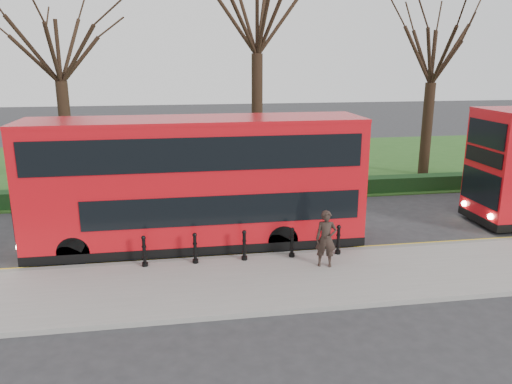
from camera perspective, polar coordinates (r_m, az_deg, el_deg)
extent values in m
plane|color=#28282B|center=(18.36, -0.89, -6.49)|extent=(120.00, 120.00, 0.00)
cube|color=gray|center=(15.61, 0.76, -10.22)|extent=(60.00, 4.00, 0.15)
cube|color=slate|center=(17.42, -0.40, -7.45)|extent=(60.00, 0.25, 0.16)
cube|color=#244D19|center=(32.69, -4.80, 3.13)|extent=(60.00, 18.00, 0.06)
cube|color=black|center=(24.66, -3.24, 0.11)|extent=(60.00, 0.90, 0.80)
cube|color=yellow|center=(17.72, -0.56, -7.29)|extent=(60.00, 0.10, 0.01)
cube|color=yellow|center=(17.90, -0.66, -7.05)|extent=(60.00, 0.10, 0.01)
cylinder|color=black|center=(27.73, -20.83, 5.92)|extent=(0.60, 0.60, 5.63)
cylinder|color=black|center=(27.47, 0.12, 8.25)|extent=(0.60, 0.60, 6.99)
cylinder|color=black|center=(30.82, 18.92, 6.71)|extent=(0.60, 0.60, 5.41)
cylinder|color=black|center=(16.73, -12.65, -6.68)|extent=(0.15, 0.15, 1.00)
cylinder|color=black|center=(16.70, -6.98, -6.45)|extent=(0.15, 0.15, 1.00)
cylinder|color=black|center=(16.84, -1.35, -6.16)|extent=(0.15, 0.15, 1.00)
cylinder|color=black|center=(17.13, 4.14, -5.82)|extent=(0.15, 0.15, 1.00)
cylinder|color=black|center=(17.57, 9.39, -5.45)|extent=(0.15, 0.15, 1.00)
cube|color=#B80D14|center=(17.95, -6.79, 1.44)|extent=(11.81, 2.68, 4.35)
cube|color=black|center=(18.59, -6.58, -5.25)|extent=(11.83, 2.70, 0.32)
cube|color=black|center=(16.91, -3.57, -2.07)|extent=(9.45, 0.04, 1.02)
cube|color=black|center=(16.39, -6.68, 4.27)|extent=(11.17, 0.04, 1.13)
cube|color=black|center=(18.60, -25.38, 1.66)|extent=(0.06, 2.36, 0.59)
cylinder|color=black|center=(17.74, -20.10, -6.38)|extent=(1.07, 0.32, 1.07)
cylinder|color=black|center=(19.93, -18.91, -3.94)|extent=(1.07, 0.32, 1.07)
cylinder|color=black|center=(17.77, 3.02, -5.40)|extent=(1.07, 0.32, 1.07)
cylinder|color=black|center=(19.96, 1.57, -3.07)|extent=(1.07, 0.32, 1.07)
cube|color=black|center=(21.98, 24.58, 3.71)|extent=(0.06, 2.39, 0.60)
cylinder|color=black|center=(24.44, 25.88, -1.19)|extent=(1.09, 0.33, 1.09)
imported|color=black|center=(16.36, 8.01, -5.32)|extent=(0.78, 0.61, 1.87)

